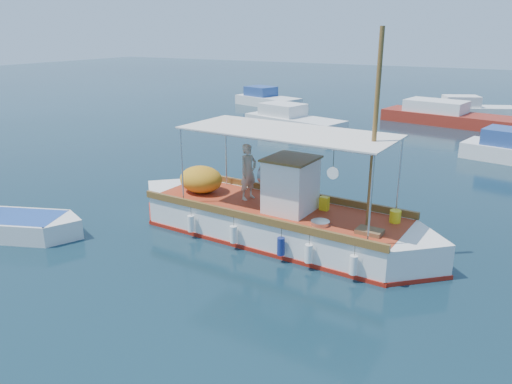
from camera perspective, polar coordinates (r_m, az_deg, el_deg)
The scene contains 6 objects.
ground at distance 15.78m, azimuth 1.89°, elevation -5.83°, with size 160.00×160.00×0.00m, color black.
fishing_caique at distance 16.08m, azimuth 1.96°, elevation -3.08°, with size 10.99×3.48×6.71m.
bg_boat_nw at distance 33.91m, azimuth 4.13°, elevation 8.07°, with size 7.32×4.00×1.80m.
bg_boat_n at distance 37.80m, azimuth 21.48°, elevation 7.92°, with size 10.40×4.52×1.80m.
bg_boat_far_w at distance 44.20m, azimuth 1.20°, elevation 10.47°, with size 6.33×3.81×1.80m.
bg_boat_far_n at distance 41.62m, azimuth 23.27°, elevation 8.54°, with size 6.52×4.43×1.80m.
Camera 1 is at (6.61, -12.81, 6.42)m, focal length 35.00 mm.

